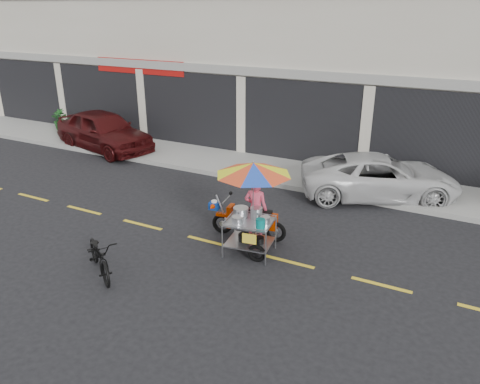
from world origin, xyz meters
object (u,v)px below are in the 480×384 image
at_px(white_pickup, 380,177).
at_px(near_bicycle, 99,255).
at_px(maroon_sedan, 104,131).
at_px(food_vendor_rig, 253,192).

distance_m(white_pickup, near_bicycle, 8.11).
xyz_separation_m(maroon_sedan, near_bicycle, (6.25, -6.95, -0.33)).
distance_m(maroon_sedan, food_vendor_rig, 9.62).
bearing_deg(maroon_sedan, food_vendor_rig, -104.25).
bearing_deg(food_vendor_rig, maroon_sedan, 144.51).
xyz_separation_m(maroon_sedan, food_vendor_rig, (8.52, -4.44, 0.60)).
bearing_deg(white_pickup, maroon_sedan, 66.42).
xyz_separation_m(maroon_sedan, white_pickup, (10.42, 0.00, -0.14)).
relative_size(maroon_sedan, white_pickup, 1.00).
bearing_deg(white_pickup, near_bicycle, 125.44).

